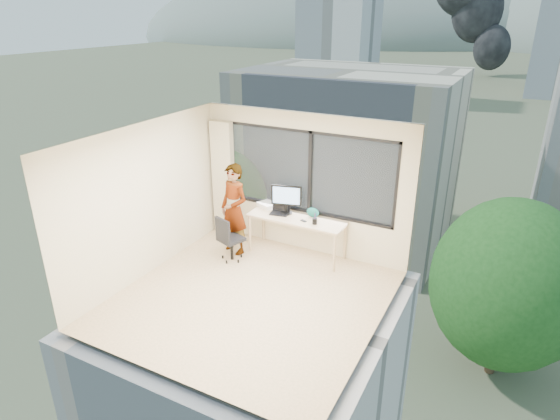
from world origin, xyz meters
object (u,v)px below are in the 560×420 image
Objects in this scene: laptop at (280,208)px; desk at (297,236)px; chair at (231,238)px; game_console at (267,205)px; handbag at (313,212)px; person at (234,209)px; monitor at (286,199)px.

desk is at bearing -12.66° from laptop.
chair is 1.04m from laptop.
desk is at bearing 4.57° from game_console.
handbag is at bearing 18.27° from game_console.
laptop is at bearing 47.05° from person.
desk is 1.25m from person.
laptop reaches higher than handbag.
desk is at bearing -133.52° from handbag.
handbag is (1.20, 0.88, 0.40)m from chair.
game_console is at bearing 142.09° from laptop.
chair is at bearing -52.41° from person.
chair is 1.55m from handbag.
desk is 7.68× the size of handbag.
chair is 0.53m from person.
laptop is at bearing 69.95° from chair.
person is at bearing -145.27° from handbag.
handbag is at bearing 55.56° from chair.
person reaches higher than desk.
game_console is 0.92× the size of laptop.
handbag reaches higher than chair.
handbag is (0.50, 0.08, -0.19)m from monitor.
monitor is 1.69× the size of game_console.
monitor is (0.82, 0.50, 0.17)m from person.
desk is 3.23× the size of monitor.
monitor is 0.54m from handbag.
chair is 1.22m from monitor.
desk is at bearing -33.86° from monitor.
chair is 3.75× the size of handbag.
person is at bearing -159.49° from desk.
monitor is 2.38× the size of handbag.
laptop reaches higher than chair.
laptop is 0.62m from handbag.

